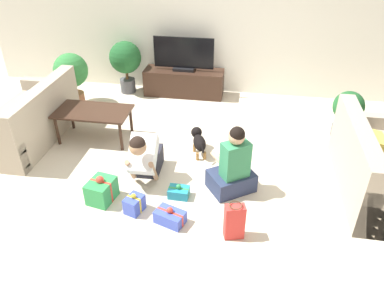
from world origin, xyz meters
TOP-DOWN VIEW (x-y plane):
  - ground_plane at (0.00, 0.00)m, footprint 16.00×16.00m
  - wall_back at (0.00, 2.63)m, footprint 8.40×0.06m
  - sofa_left at (-2.40, 0.37)m, footprint 0.90×1.81m
  - sofa_right at (2.40, -0.05)m, footprint 0.90×1.81m
  - coffee_table at (-1.44, 0.54)m, footprint 1.09×0.61m
  - tv_console at (-0.41, 2.34)m, footprint 1.45×0.45m
  - tv at (-0.41, 2.34)m, footprint 1.08×0.20m
  - potted_plant_corner_left at (-2.25, 1.63)m, footprint 0.58×0.58m
  - potted_plant_back_left at (-1.49, 2.29)m, footprint 0.58×0.58m
  - potted_plant_corner_right at (2.25, 1.20)m, footprint 0.45×0.45m
  - person_kneeling at (-0.42, -0.30)m, footprint 0.36×0.80m
  - person_sitting at (0.68, -0.35)m, footprint 0.66×0.63m
  - dog at (0.15, 0.40)m, footprint 0.29×0.54m
  - gift_box_a at (0.05, -1.04)m, footprint 0.37×0.30m
  - gift_box_b at (-0.83, -0.80)m, footprint 0.33×0.38m
  - gift_box_c at (0.06, -0.59)m, footprint 0.25×0.18m
  - gift_box_d at (-0.39, -0.93)m, footprint 0.23×0.26m
  - gift_bag_a at (0.76, -1.14)m, footprint 0.23×0.17m

SIDE VIEW (x-z plane):
  - ground_plane at x=0.00m, z-range 0.00..0.00m
  - gift_box_c at x=0.06m, z-range -0.03..0.15m
  - gift_box_a at x=0.05m, z-range -0.03..0.18m
  - gift_box_d at x=-0.39m, z-range -0.02..0.23m
  - gift_box_b at x=-0.83m, z-range -0.03..0.31m
  - gift_bag_a at x=0.76m, z-range -0.01..0.43m
  - dog at x=0.15m, z-range 0.05..0.38m
  - tv_console at x=-0.41m, z-range 0.00..0.48m
  - sofa_left at x=-2.40m, z-range -0.13..0.73m
  - sofa_right at x=2.40m, z-range -0.13..0.73m
  - person_sitting at x=0.68m, z-range -0.12..0.78m
  - person_kneeling at x=-0.42m, z-range -0.04..0.74m
  - coffee_table at x=-1.44m, z-range 0.19..0.66m
  - potted_plant_corner_right at x=2.25m, z-range 0.06..0.80m
  - potted_plant_corner_left at x=-2.25m, z-range 0.12..1.04m
  - potted_plant_back_left at x=-1.49m, z-range 0.14..1.11m
  - tv at x=-0.41m, z-range 0.44..1.05m
  - wall_back at x=0.00m, z-range 0.00..2.60m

